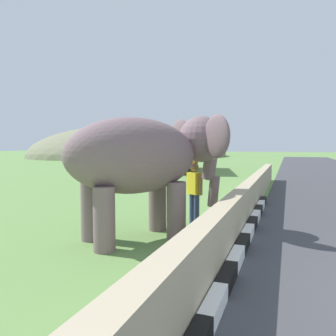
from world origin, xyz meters
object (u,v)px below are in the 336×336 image
at_px(bus_orange, 182,146).
at_px(person_handler, 194,190).
at_px(cow_near, 140,166).
at_px(elephant, 148,157).

bearing_deg(bus_orange, person_handler, -160.74).
bearing_deg(cow_near, person_handler, -147.28).
distance_m(elephant, person_handler, 1.95).
distance_m(elephant, bus_orange, 19.85).
relative_size(person_handler, bus_orange, 0.19).
relative_size(person_handler, cow_near, 0.89).
relative_size(bus_orange, cow_near, 4.79).
bearing_deg(person_handler, cow_near, 32.72).
bearing_deg(bus_orange, cow_near, 178.02).
bearing_deg(cow_near, bus_orange, -1.98).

